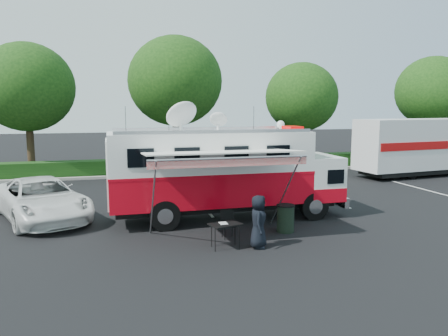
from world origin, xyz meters
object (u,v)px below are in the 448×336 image
Objects in this scene: white_suv at (42,219)px; folding_table at (225,225)px; semi_trailer at (438,145)px; trash_bin at (286,218)px; command_truck at (225,171)px.

folding_table is at bearing -62.70° from white_suv.
folding_table is 0.09× the size of semi_trailer.
white_suv is 0.49× the size of semi_trailer.
semi_trailer reaches higher than white_suv.
semi_trailer is (16.81, 10.73, 1.14)m from folding_table.
white_suv reaches higher than folding_table.
trash_bin is (2.47, 1.18, -0.25)m from folding_table.
folding_table is 1.11× the size of trash_bin.
folding_table is 19.98m from semi_trailer.
semi_trailer is at bearing 24.61° from command_truck.
folding_table is at bearing -154.49° from trash_bin.
white_suv is 9.25m from trash_bin.
trash_bin is at bearing -56.07° from command_truck.
command_truck is 7.26m from white_suv.
semi_trailer is at bearing 33.67° from trash_bin.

